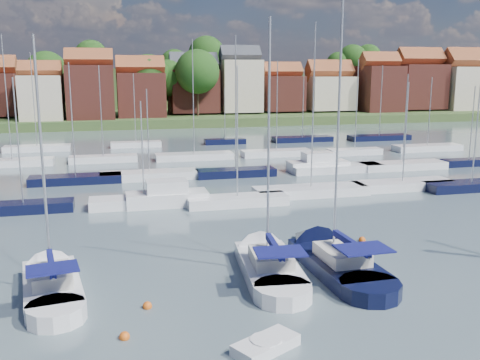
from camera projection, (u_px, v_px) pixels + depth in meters
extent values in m
plane|color=#4C5F67|center=(193.00, 164.00, 66.71)|extent=(260.00, 260.00, 0.00)
cube|color=white|center=(52.00, 290.00, 27.98)|extent=(3.74, 7.03, 1.20)
cone|color=white|center=(48.00, 263.00, 31.78)|extent=(3.23, 3.63, 2.79)
cylinder|color=white|center=(56.00, 316.00, 24.95)|extent=(3.17, 3.17, 1.20)
cube|color=beige|center=(52.00, 276.00, 27.37)|extent=(2.34, 3.04, 0.70)
cylinder|color=#B2B2B7|center=(42.00, 160.00, 27.04)|extent=(0.14, 0.14, 12.40)
cylinder|color=#B2B2B7|center=(51.00, 266.00, 26.36)|extent=(0.64, 3.70, 0.10)
cube|color=#111457|center=(51.00, 263.00, 26.33)|extent=(0.81, 3.54, 0.35)
cube|color=#111457|center=(52.00, 269.00, 25.20)|extent=(2.59, 2.00, 0.08)
cube|color=white|center=(269.00, 270.00, 30.70)|extent=(3.74, 7.55, 1.20)
cone|color=white|center=(256.00, 245.00, 35.11)|extent=(3.37, 3.82, 3.03)
cylinder|color=white|center=(283.00, 296.00, 27.17)|extent=(3.32, 3.32, 1.20)
cube|color=beige|center=(271.00, 258.00, 30.02)|extent=(2.41, 3.23, 0.70)
cylinder|color=#B2B2B7|center=(269.00, 142.00, 29.71)|extent=(0.14, 0.14, 13.49)
cylinder|color=#B2B2B7|center=(275.00, 249.00, 28.87)|extent=(0.50, 4.04, 0.10)
cube|color=#111457|center=(275.00, 246.00, 28.84)|extent=(0.68, 3.85, 0.35)
cube|color=#111457|center=(280.00, 252.00, 27.53)|extent=(2.75, 2.07, 0.08)
cube|color=black|center=(337.00, 266.00, 31.31)|extent=(3.45, 7.87, 1.20)
cone|color=black|center=(306.00, 241.00, 35.91)|extent=(3.35, 3.87, 3.25)
cylinder|color=black|center=(370.00, 292.00, 27.63)|extent=(3.33, 3.33, 1.20)
cube|color=beige|center=(342.00, 254.00, 30.61)|extent=(2.36, 3.31, 0.70)
cylinder|color=#B2B2B7|center=(338.00, 130.00, 30.22)|extent=(0.14, 0.14, 14.75)
cylinder|color=#B2B2B7|center=(351.00, 246.00, 29.42)|extent=(0.21, 4.33, 0.10)
cube|color=#111457|center=(351.00, 243.00, 29.38)|extent=(0.41, 4.12, 0.35)
cube|color=#111457|center=(364.00, 249.00, 28.03)|extent=(2.81, 2.02, 0.08)
cube|color=white|center=(266.00, 346.00, 22.35)|extent=(3.18, 2.55, 0.57)
cylinder|color=white|center=(266.00, 343.00, 22.32)|extent=(1.34, 1.34, 0.36)
sphere|color=#D85914|center=(125.00, 339.00, 23.37)|extent=(0.47, 0.47, 0.47)
sphere|color=#D85914|center=(147.00, 308.00, 26.40)|extent=(0.47, 0.47, 0.47)
sphere|color=#D85914|center=(374.00, 301.00, 27.18)|extent=(0.51, 0.51, 0.51)
sphere|color=#D85914|center=(362.00, 241.00, 36.68)|extent=(0.47, 0.47, 0.47)
cube|color=black|center=(23.00, 208.00, 44.15)|extent=(8.01, 2.24, 1.00)
cylinder|color=#B2B2B7|center=(18.00, 141.00, 43.03)|extent=(0.12, 0.12, 10.16)
cube|color=white|center=(144.00, 202.00, 46.11)|extent=(9.22, 2.58, 1.00)
cylinder|color=#B2B2B7|center=(142.00, 150.00, 45.19)|extent=(0.12, 0.12, 8.18)
cube|color=white|center=(237.00, 201.00, 46.43)|extent=(8.78, 2.46, 1.00)
cylinder|color=#B2B2B7|center=(237.00, 132.00, 45.22)|extent=(0.12, 0.12, 11.06)
cube|color=white|center=(311.00, 192.00, 50.15)|extent=(10.79, 3.02, 1.00)
cylinder|color=#B2B2B7|center=(313.00, 107.00, 48.56)|extent=(0.12, 0.12, 14.87)
cube|color=white|center=(402.00, 186.00, 52.76)|extent=(10.13, 2.84, 1.00)
cylinder|color=#B2B2B7|center=(406.00, 132.00, 51.70)|extent=(0.12, 0.12, 9.59)
cube|color=black|center=(471.00, 186.00, 52.45)|extent=(9.52, 2.67, 1.00)
cylinder|color=#B2B2B7|center=(477.00, 121.00, 51.16)|extent=(0.12, 0.12, 11.77)
cube|color=white|center=(167.00, 200.00, 46.34)|extent=(7.00, 2.60, 1.40)
cube|color=white|center=(167.00, 188.00, 46.12)|extent=(3.50, 2.20, 1.30)
cube|color=black|center=(76.00, 180.00, 55.54)|extent=(9.30, 2.60, 1.00)
cylinder|color=#B2B2B7|center=(72.00, 120.00, 54.28)|extent=(0.12, 0.12, 11.48)
cube|color=white|center=(149.00, 176.00, 57.66)|extent=(10.40, 2.91, 1.00)
cylinder|color=#B2B2B7|center=(148.00, 131.00, 56.68)|extent=(0.12, 0.12, 8.77)
cube|color=black|center=(236.00, 173.00, 59.15)|extent=(8.80, 2.46, 1.00)
cylinder|color=#B2B2B7|center=(236.00, 104.00, 57.61)|extent=(0.12, 0.12, 14.33)
cube|color=white|center=(336.00, 169.00, 61.81)|extent=(10.73, 3.00, 1.00)
cylinder|color=#B2B2B7|center=(338.00, 112.00, 60.49)|extent=(0.12, 0.12, 12.14)
cube|color=white|center=(402.00, 166.00, 63.58)|extent=(10.48, 2.93, 1.00)
cylinder|color=#B2B2B7|center=(405.00, 119.00, 62.44)|extent=(0.12, 0.12, 10.28)
cube|color=black|center=(469.00, 163.00, 65.79)|extent=(6.84, 1.91, 1.00)
cylinder|color=#B2B2B7|center=(472.00, 123.00, 64.81)|extent=(0.12, 0.12, 8.82)
cube|color=white|center=(318.00, 167.00, 62.12)|extent=(7.00, 2.60, 1.40)
cube|color=white|center=(318.00, 158.00, 61.90)|extent=(3.50, 2.20, 1.30)
cube|color=white|center=(12.00, 163.00, 65.60)|extent=(9.71, 2.72, 1.00)
cylinder|color=#B2B2B7|center=(7.00, 98.00, 64.01)|extent=(0.12, 0.12, 14.88)
cube|color=white|center=(103.00, 159.00, 68.41)|extent=(8.49, 2.38, 1.00)
cylinder|color=#B2B2B7|center=(101.00, 111.00, 67.18)|extent=(0.12, 0.12, 11.31)
cube|color=white|center=(194.00, 157.00, 70.42)|extent=(10.16, 2.85, 1.00)
cylinder|color=#B2B2B7|center=(193.00, 97.00, 68.85)|extent=(0.12, 0.12, 14.59)
cube|color=white|center=(276.00, 154.00, 73.18)|extent=(9.53, 2.67, 1.00)
cylinder|color=#B2B2B7|center=(277.00, 106.00, 71.88)|extent=(0.12, 0.12, 11.91)
cube|color=white|center=(355.00, 152.00, 74.40)|extent=(7.62, 2.13, 1.00)
cylinder|color=#B2B2B7|center=(357.00, 105.00, 73.08)|extent=(0.12, 0.12, 12.13)
cube|color=white|center=(427.00, 148.00, 78.24)|extent=(10.17, 2.85, 1.00)
cylinder|color=#B2B2B7|center=(430.00, 111.00, 77.16)|extent=(0.12, 0.12, 9.73)
cube|color=white|center=(37.00, 149.00, 77.69)|extent=(9.24, 2.59, 1.00)
cylinder|color=#B2B2B7|center=(34.00, 100.00, 76.27)|extent=(0.12, 0.12, 13.17)
cube|color=white|center=(136.00, 145.00, 81.69)|extent=(7.57, 2.12, 1.00)
cylinder|color=#B2B2B7|center=(135.00, 108.00, 80.56)|extent=(0.12, 0.12, 10.24)
cube|color=black|center=(225.00, 142.00, 85.10)|extent=(6.58, 1.84, 1.00)
cylinder|color=#B2B2B7|center=(225.00, 114.00, 84.19)|extent=(0.12, 0.12, 8.01)
cube|color=black|center=(302.00, 140.00, 88.07)|extent=(9.92, 2.78, 1.00)
cylinder|color=#B2B2B7|center=(303.00, 103.00, 86.87)|extent=(0.12, 0.12, 10.92)
cube|color=black|center=(379.00, 138.00, 90.18)|extent=(10.55, 2.95, 1.00)
cylinder|color=#B2B2B7|center=(381.00, 101.00, 88.92)|extent=(0.12, 0.12, 11.51)
cube|color=#404F27|center=(148.00, 114.00, 139.93)|extent=(200.00, 70.00, 3.00)
cube|color=#404F27|center=(141.00, 92.00, 162.77)|extent=(200.00, 60.00, 14.00)
cube|color=beige|center=(42.00, 98.00, 106.84)|extent=(8.09, 8.80, 8.96)
cube|color=brown|center=(40.00, 70.00, 105.74)|extent=(8.25, 4.00, 4.00)
cube|color=brown|center=(91.00, 92.00, 109.71)|extent=(9.36, 10.17, 10.97)
cube|color=brown|center=(89.00, 59.00, 108.37)|extent=(9.54, 4.63, 4.63)
cube|color=brown|center=(141.00, 95.00, 113.88)|extent=(9.90, 8.56, 9.42)
cube|color=brown|center=(140.00, 67.00, 112.69)|extent=(10.10, 4.90, 4.90)
cube|color=brown|center=(194.00, 91.00, 121.33)|extent=(10.59, 8.93, 9.49)
cube|color=#383A42|center=(193.00, 64.00, 120.12)|extent=(10.80, 5.24, 5.24)
cube|color=beige|center=(240.00, 86.00, 122.77)|extent=(9.01, 8.61, 11.65)
cube|color=#383A42|center=(240.00, 55.00, 121.38)|extent=(9.19, 4.46, 4.46)
cube|color=brown|center=(282.00, 93.00, 126.71)|extent=(9.10, 9.34, 8.00)
cube|color=brown|center=(282.00, 71.00, 125.68)|extent=(9.28, 4.50, 4.50)
cube|color=beige|center=(329.00, 93.00, 129.07)|extent=(10.86, 9.59, 7.88)
cube|color=brown|center=(329.00, 71.00, 128.01)|extent=(11.07, 5.37, 5.37)
cube|color=brown|center=(378.00, 89.00, 129.08)|extent=(9.18, 9.96, 10.97)
cube|color=brown|center=(380.00, 61.00, 127.75)|extent=(9.36, 4.54, 4.54)
cube|color=brown|center=(418.00, 87.00, 132.87)|extent=(11.39, 9.67, 10.76)
cube|color=brown|center=(420.00, 59.00, 131.50)|extent=(11.62, 5.64, 5.64)
cube|color=beige|center=(467.00, 89.00, 134.19)|extent=(12.95, 8.52, 10.80)
cube|color=brown|center=(470.00, 60.00, 132.78)|extent=(13.21, 6.41, 6.41)
cylinder|color=#382619|center=(351.00, 81.00, 150.04)|extent=(0.50, 0.50, 4.47)
sphere|color=#235119|center=(352.00, 59.00, 148.82)|extent=(8.18, 8.18, 8.18)
cylinder|color=#382619|center=(170.00, 105.00, 119.97)|extent=(0.50, 0.50, 4.46)
sphere|color=#235119|center=(169.00, 78.00, 118.75)|extent=(8.15, 8.15, 8.15)
cylinder|color=#382619|center=(207.00, 82.00, 138.63)|extent=(0.50, 0.50, 5.15)
sphere|color=#235119|center=(207.00, 54.00, 137.23)|extent=(9.41, 9.41, 9.41)
cylinder|color=#382619|center=(93.00, 82.00, 134.44)|extent=(0.50, 0.50, 4.56)
sphere|color=#235119|center=(91.00, 57.00, 133.20)|extent=(8.34, 8.34, 8.34)
cylinder|color=#382619|center=(49.00, 103.00, 122.56)|extent=(0.50, 0.50, 5.15)
sphere|color=#235119|center=(46.00, 72.00, 121.16)|extent=(9.42, 9.42, 9.42)
cylinder|color=#382619|center=(208.00, 104.00, 130.78)|extent=(0.50, 0.50, 3.77)
sphere|color=#235119|center=(208.00, 83.00, 129.75)|extent=(6.89, 6.89, 6.89)
cylinder|color=#382619|center=(198.00, 105.00, 116.44)|extent=(0.50, 0.50, 5.21)
sphere|color=#235119|center=(197.00, 72.00, 115.02)|extent=(9.53, 9.53, 9.53)
cylinder|color=#382619|center=(392.00, 103.00, 139.12)|extent=(0.50, 0.50, 2.97)
sphere|color=#235119|center=(393.00, 88.00, 138.30)|extent=(5.44, 5.44, 5.44)
cylinder|color=#382619|center=(150.00, 105.00, 116.79)|extent=(0.50, 0.50, 4.84)
sphere|color=#235119|center=(149.00, 75.00, 115.47)|extent=(8.85, 8.85, 8.85)
cylinder|color=#382619|center=(338.00, 83.00, 149.36)|extent=(0.50, 0.50, 3.72)
sphere|color=#235119|center=(338.00, 64.00, 148.34)|extent=(6.80, 6.80, 6.80)
cylinder|color=#382619|center=(378.00, 104.00, 130.05)|extent=(0.50, 0.50, 4.05)
sphere|color=#235119|center=(380.00, 81.00, 128.94)|extent=(7.40, 7.40, 7.40)
cylinder|color=#382619|center=(175.00, 85.00, 136.45)|extent=(0.50, 0.50, 3.93)
sphere|color=#235119|center=(174.00, 64.00, 135.38)|extent=(7.19, 7.19, 7.19)
cylinder|color=#382619|center=(279.00, 104.00, 130.38)|extent=(0.50, 0.50, 3.82)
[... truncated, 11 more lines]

